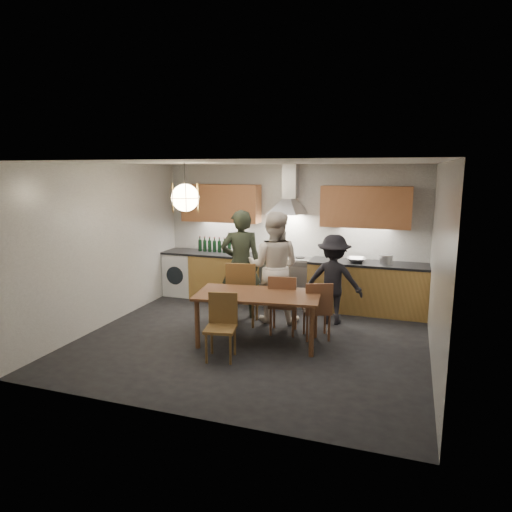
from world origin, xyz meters
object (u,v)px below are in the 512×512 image
(wine_bottles, at_px, (214,245))
(stock_pot, at_px, (386,260))
(chair_front, at_px, (222,321))
(person_mid, at_px, (274,267))
(chair_back_left, at_px, (242,289))
(dining_table, at_px, (258,299))
(person_left, at_px, (241,264))
(mixing_bowl, at_px, (356,260))
(person_right, at_px, (333,279))

(wine_bottles, bearing_deg, stock_pot, -1.87)
(chair_front, xyz_separation_m, person_mid, (0.22, 1.69, 0.42))
(person_mid, relative_size, wine_bottles, 2.62)
(chair_back_left, height_order, chair_front, chair_back_left)
(dining_table, height_order, person_left, person_left)
(mixing_bowl, xyz_separation_m, stock_pot, (0.50, 0.01, 0.03))
(person_left, distance_m, stock_pot, 2.50)
(person_left, height_order, person_mid, person_left)
(chair_back_left, distance_m, person_right, 1.50)
(chair_front, height_order, wine_bottles, wine_bottles)
(wine_bottles, bearing_deg, person_mid, -34.48)
(chair_back_left, bearing_deg, person_right, -165.46)
(chair_back_left, relative_size, person_mid, 0.57)
(chair_front, bearing_deg, chair_back_left, 87.21)
(person_mid, height_order, wine_bottles, person_mid)
(chair_back_left, relative_size, person_right, 0.72)
(mixing_bowl, relative_size, stock_pot, 1.57)
(person_mid, xyz_separation_m, person_right, (0.96, 0.20, -0.18))
(person_left, bearing_deg, person_right, 165.73)
(chair_back_left, relative_size, stock_pot, 4.84)
(chair_back_left, distance_m, person_left, 0.55)
(person_right, bearing_deg, stock_pot, -135.29)
(chair_back_left, relative_size, chair_front, 1.20)
(person_mid, relative_size, mixing_bowl, 5.39)
(stock_pot, bearing_deg, chair_front, -126.59)
(chair_back_left, height_order, mixing_bowl, chair_back_left)
(person_left, relative_size, person_mid, 1.01)
(person_mid, height_order, stock_pot, person_mid)
(wine_bottles, bearing_deg, person_left, -47.83)
(person_left, bearing_deg, chair_back_left, 91.10)
(person_right, bearing_deg, mixing_bowl, -109.77)
(chair_back_left, height_order, stock_pot, chair_back_left)
(dining_table, height_order, stock_pot, stock_pot)
(dining_table, bearing_deg, person_mid, 86.31)
(chair_back_left, bearing_deg, person_mid, -144.37)
(chair_back_left, distance_m, chair_front, 1.29)
(dining_table, xyz_separation_m, person_left, (-0.66, 1.04, 0.27))
(chair_back_left, xyz_separation_m, chair_front, (0.19, -1.28, -0.10))
(person_left, relative_size, stock_pot, 8.51)
(chair_front, xyz_separation_m, mixing_bowl, (1.45, 2.62, 0.44))
(stock_pot, bearing_deg, person_mid, -151.37)
(chair_back_left, distance_m, stock_pot, 2.56)
(stock_pot, bearing_deg, person_right, -136.03)
(person_right, distance_m, stock_pot, 1.10)
(person_right, relative_size, wine_bottles, 2.10)
(mixing_bowl, bearing_deg, dining_table, -120.39)
(person_right, relative_size, stock_pot, 6.77)
(dining_table, relative_size, stock_pot, 8.61)
(person_right, xyz_separation_m, mixing_bowl, (0.27, 0.73, 0.20))
(dining_table, relative_size, person_right, 1.27)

